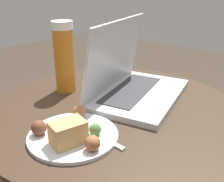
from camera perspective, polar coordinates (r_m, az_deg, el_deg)
The scene contains 5 objects.
table at distance 0.83m, azimuth 0.99°, elevation -10.91°, with size 0.74×0.74×0.54m.
laptop at distance 0.83m, azimuth 4.40°, elevation 2.16°, with size 0.38×0.29×0.24m.
beer_glass at distance 0.86m, azimuth -10.46°, elevation 7.22°, with size 0.07×0.07×0.23m.
snack_plate at distance 0.62m, azimuth -8.73°, elevation -8.99°, with size 0.21×0.21×0.06m.
fork at distance 0.65m, azimuth -4.88°, elevation -8.80°, with size 0.03×0.19×0.00m.
Camera 1 is at (-0.55, -0.41, 0.89)m, focal length 42.00 mm.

